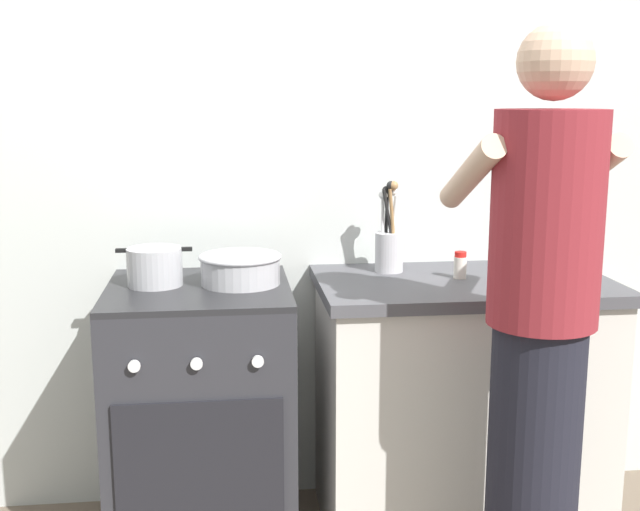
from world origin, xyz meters
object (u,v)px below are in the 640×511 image
Objects in this scene: mixing_bowl at (240,268)px; pot at (155,267)px; stove_range at (202,416)px; spice_bottle at (460,265)px; utensil_crock at (389,244)px; person at (539,337)px.

pot is at bearing 177.14° from mixing_bowl.
stove_range is 0.52m from mixing_bowl.
pot is at bearing 165.72° from stove_range.
pot is at bearing 179.01° from spice_bottle.
utensil_crock reaches higher than spice_bottle.
spice_bottle is at bearing 1.15° from stove_range.
person is at bearing -68.24° from utensil_crock.
utensil_crock is (0.53, 0.13, 0.05)m from mixing_bowl.
pot reaches higher than stove_range.
pot is at bearing -171.66° from utensil_crock.
pot is 0.76× the size of utensil_crock.
person reaches higher than stove_range.
person reaches higher than spice_bottle.
spice_bottle is at bearing -0.29° from mixing_bowl.
stove_range is at bearing -171.22° from mixing_bowl.
pot is 1.24m from person.
stove_range is 1.02m from spice_bottle.
stove_range is 2.78× the size of utensil_crock.
utensil_crock reaches higher than pot.
mixing_bowl is at bearing 144.84° from person.
person is (0.95, -0.55, 0.41)m from stove_range.
mixing_bowl is 2.98× the size of spice_bottle.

